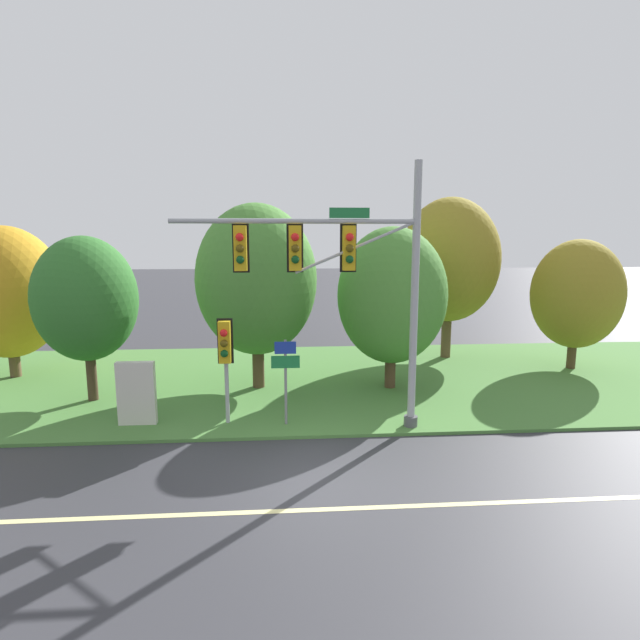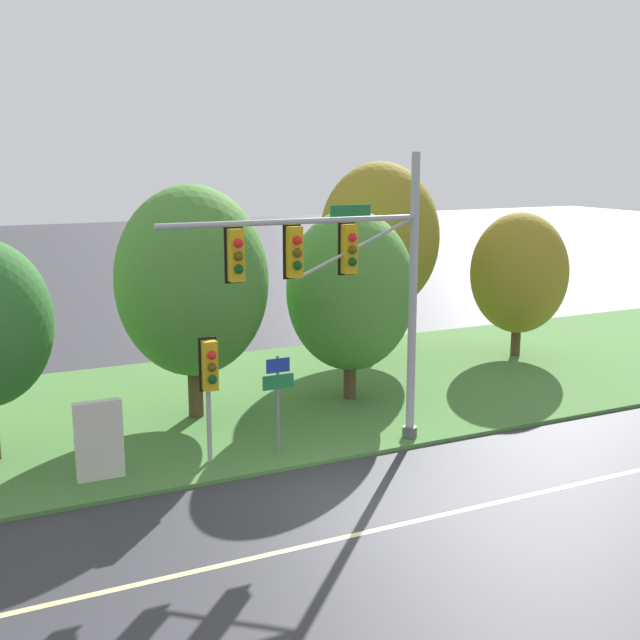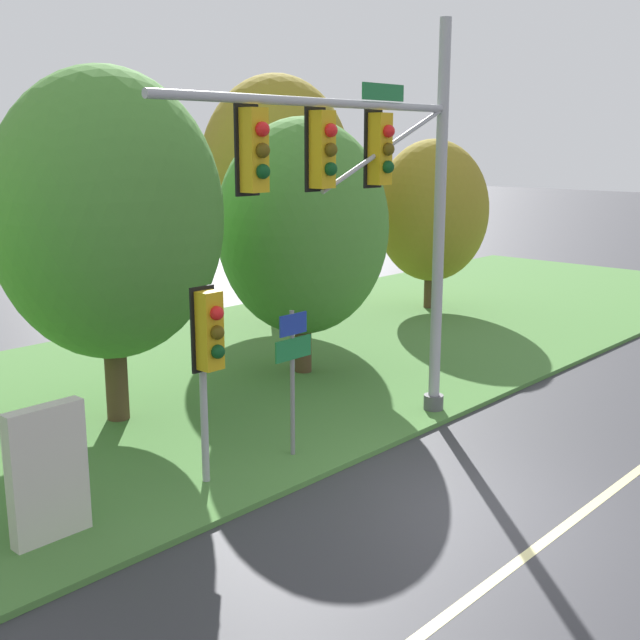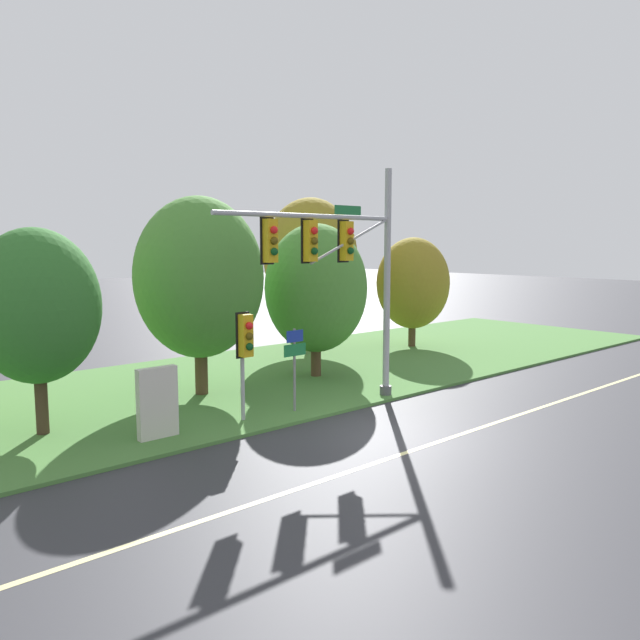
{
  "view_description": "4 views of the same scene",
  "coord_description": "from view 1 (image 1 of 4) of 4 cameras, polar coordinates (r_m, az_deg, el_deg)",
  "views": [
    {
      "loc": [
        -0.57,
        -10.76,
        5.6
      ],
      "look_at": [
        0.48,
        3.84,
        3.17
      ],
      "focal_mm": 28.0,
      "sensor_mm": 36.0,
      "label": 1
    },
    {
      "loc": [
        -7.99,
        -14.49,
        7.58
      ],
      "look_at": [
        0.53,
        3.25,
        3.53
      ],
      "focal_mm": 45.0,
      "sensor_mm": 36.0,
      "label": 2
    },
    {
      "loc": [
        -9.93,
        -5.78,
        5.42
      ],
      "look_at": [
        -0.35,
        3.0,
        2.53
      ],
      "focal_mm": 45.0,
      "sensor_mm": 36.0,
      "label": 3
    },
    {
      "loc": [
        -12.36,
        -11.13,
        5.23
      ],
      "look_at": [
        1.15,
        4.21,
        2.72
      ],
      "focal_mm": 35.0,
      "sensor_mm": 36.0,
      "label": 4
    }
  ],
  "objects": [
    {
      "name": "ground_plane",
      "position": [
        12.14,
        -1.02,
        -18.03
      ],
      "size": [
        160.0,
        160.0,
        0.0
      ],
      "primitive_type": "plane",
      "color": "#333338"
    },
    {
      "name": "tree_mid_verge",
      "position": [
        18.2,
        8.22,
        2.76
      ],
      "size": [
        3.95,
        3.95,
        5.89
      ],
      "color": "#4C3823",
      "rests_on": "grass_verge"
    },
    {
      "name": "tree_tall_centre",
      "position": [
        23.41,
        14.56,
        6.62
      ],
      "size": [
        4.46,
        4.46,
        7.28
      ],
      "color": "brown",
      "rests_on": "grass_verge"
    },
    {
      "name": "tree_right_far",
      "position": [
        23.36,
        27.27,
        2.64
      ],
      "size": [
        3.62,
        3.62,
        5.43
      ],
      "color": "#4C3823",
      "rests_on": "grass_verge"
    },
    {
      "name": "info_kiosk",
      "position": [
        15.84,
        -20.23,
        -7.88
      ],
      "size": [
        1.1,
        0.24,
        1.9
      ],
      "color": "beige",
      "rests_on": "grass_verge"
    },
    {
      "name": "tree_left_of_mast",
      "position": [
        18.29,
        -25.19,
        2.16
      ],
      "size": [
        3.33,
        3.33,
        5.56
      ],
      "color": "#423021",
      "rests_on": "grass_verge"
    },
    {
      "name": "tree_nearest_road",
      "position": [
        22.94,
        -32.11,
        2.67
      ],
      "size": [
        4.12,
        4.12,
        5.96
      ],
      "color": "brown",
      "rests_on": "grass_verge"
    },
    {
      "name": "grass_verge",
      "position": [
        19.81,
        -2.33,
        -6.84
      ],
      "size": [
        48.0,
        11.5,
        0.1
      ],
      "primitive_type": "cube",
      "color": "#477A38",
      "rests_on": "ground"
    },
    {
      "name": "pedestrian_signal_near_kerb",
      "position": [
        14.74,
        -10.8,
        -3.22
      ],
      "size": [
        0.46,
        0.55,
        3.18
      ],
      "color": "#9EA0A5",
      "rests_on": "grass_verge"
    },
    {
      "name": "tree_behind_signpost",
      "position": [
        18.13,
        -7.26,
        4.55
      ],
      "size": [
        4.34,
        4.34,
        6.71
      ],
      "color": "#4C3823",
      "rests_on": "grass_verge"
    },
    {
      "name": "route_sign_post",
      "position": [
        14.7,
        -3.96,
        -5.65
      ],
      "size": [
        0.84,
        0.08,
        2.56
      ],
      "color": "slate",
      "rests_on": "grass_verge"
    },
    {
      "name": "traffic_signal_mast",
      "position": [
        13.91,
        2.63,
        5.76
      ],
      "size": [
        6.94,
        0.49,
        7.57
      ],
      "color": "#9EA0A5",
      "rests_on": "grass_verge"
    },
    {
      "name": "lane_stripe",
      "position": [
        11.09,
        -0.66,
        -20.87
      ],
      "size": [
        36.0,
        0.16,
        0.01
      ],
      "primitive_type": "cube",
      "color": "beige",
      "rests_on": "ground"
    }
  ]
}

